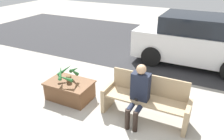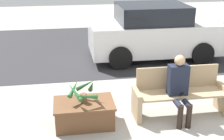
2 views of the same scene
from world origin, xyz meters
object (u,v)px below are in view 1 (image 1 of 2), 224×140
object	(u,v)px
person_seated	(139,92)
potted_plant	(68,73)
planter_box	(70,90)
parked_car	(194,40)
bench	(146,99)

from	to	relation	value
person_seated	potted_plant	xyz separation A→B (m)	(-1.84, 0.05, 0.00)
planter_box	parked_car	xyz separation A→B (m)	(2.41, 3.75, 0.55)
bench	potted_plant	size ratio (longest dim) A/B	3.20
person_seated	potted_plant	distance (m)	1.84
bench	parked_car	distance (m)	3.66
person_seated	parked_car	distance (m)	3.86
parked_car	planter_box	bearing A→B (deg)	-122.74
planter_box	potted_plant	world-z (taller)	potted_plant
planter_box	potted_plant	size ratio (longest dim) A/B	1.91
potted_plant	planter_box	bearing A→B (deg)	23.14
planter_box	parked_car	distance (m)	4.50
planter_box	potted_plant	bearing A→B (deg)	-156.86
bench	planter_box	xyz separation A→B (m)	(-1.93, -0.15, -0.20)
bench	person_seated	world-z (taller)	person_seated
bench	potted_plant	xyz separation A→B (m)	(-1.94, -0.15, 0.26)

